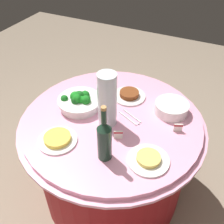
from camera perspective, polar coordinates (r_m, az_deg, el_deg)
ground_plane at (r=2.17m, az=-0.00°, el=-16.13°), size 6.00×6.00×0.00m
buffet_table at (r=1.87m, az=-0.00°, el=-9.74°), size 1.16×1.16×0.74m
broccoli_bowl at (r=1.68m, az=-7.12°, el=2.39°), size 0.28×0.28×0.12m
plate_stack at (r=1.68m, az=12.82°, el=0.90°), size 0.21×0.21×0.07m
wine_bottle at (r=1.30m, az=-1.66°, el=-5.97°), size 0.07×0.07×0.34m
decorative_fruit_vase at (r=1.49m, az=-1.04°, el=1.98°), size 0.11×0.11×0.34m
serving_tongs at (r=1.61m, az=4.07°, el=-1.24°), size 0.16×0.11×0.01m
food_plate_noodles at (r=1.38m, az=7.92°, el=-10.16°), size 0.22×0.22×0.03m
food_plate_fried_egg at (r=1.49m, az=-11.77°, el=-5.80°), size 0.22×0.22×0.04m
food_plate_stir_fry at (r=1.78m, az=3.76°, el=3.73°), size 0.22×0.22×0.04m
label_placard_front at (r=1.47m, az=1.37°, el=-4.87°), size 0.05×0.03×0.05m
label_placard_mid at (r=1.55m, az=14.20°, el=-3.24°), size 0.05×0.03×0.05m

